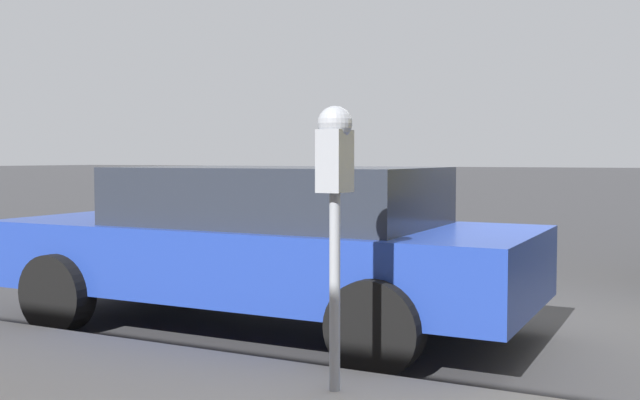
{
  "coord_description": "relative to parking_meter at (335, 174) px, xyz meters",
  "views": [
    {
      "loc": [
        -6.27,
        -1.41,
        1.41
      ],
      "look_at": [
        -2.61,
        0.43,
        1.18
      ],
      "focal_mm": 42.0,
      "sensor_mm": 36.0,
      "label": 1
    }
  ],
  "objects": [
    {
      "name": "ground_plane",
      "position": [
        2.61,
        -0.34,
        -1.32
      ],
      "size": [
        220.0,
        220.0,
        0.0
      ],
      "primitive_type": "plane",
      "color": "#333335"
    },
    {
      "name": "parking_meter",
      "position": [
        0.0,
        0.0,
        0.0
      ],
      "size": [
        0.21,
        0.19,
        1.56
      ],
      "color": "gray",
      "rests_on": "sidewalk"
    },
    {
      "name": "car_blue",
      "position": [
        1.6,
        1.4,
        -0.6
      ],
      "size": [
        1.98,
        4.45,
        1.33
      ],
      "rotation": [
        0.0,
        0.0,
        0.0
      ],
      "color": "navy",
      "rests_on": "ground_plane"
    }
  ]
}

